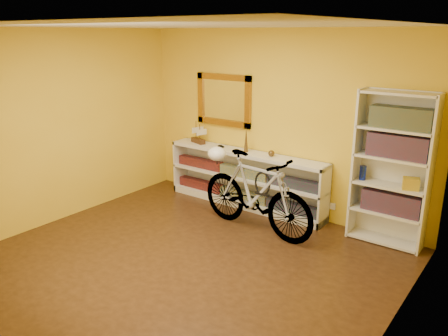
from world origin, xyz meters
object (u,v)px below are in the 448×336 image
Objects in this scene: console_unit at (245,179)px; helmet at (217,154)px; bookcase at (391,170)px; bicycle at (256,193)px.

helmet is at bearing -96.20° from console_unit.
console_unit is 2.17m from bookcase.
bicycle is 6.91× the size of helmet.
bookcase is 7.25× the size of helmet.
helmet is (-0.69, 0.07, 0.40)m from bicycle.
bookcase reaches higher than console_unit.
helmet is at bearing 90.00° from bicycle.
bookcase is at bearing 16.12° from helmet.
helmet is at bearing -163.88° from bookcase.
bicycle reaches higher than console_unit.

